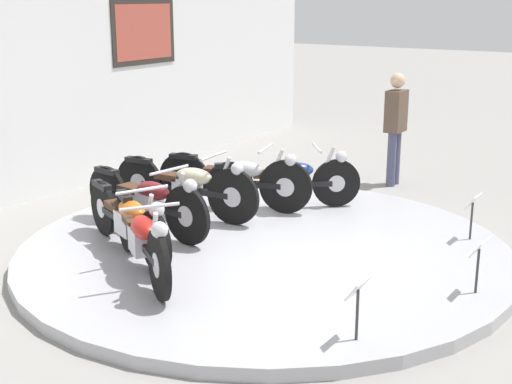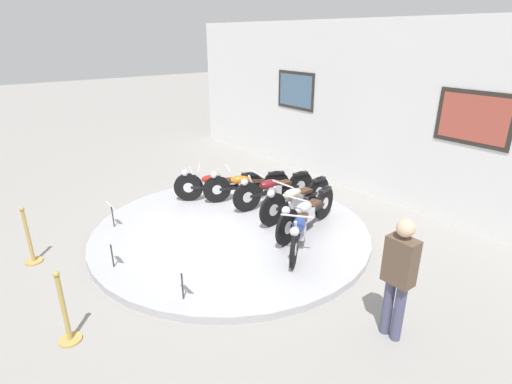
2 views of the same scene
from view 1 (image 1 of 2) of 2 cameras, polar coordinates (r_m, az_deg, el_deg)
ground_plane at (r=7.70m, az=0.67°, el=-5.14°), size 60.00×60.00×0.00m
display_platform at (r=7.68m, az=0.67°, el=-4.71°), size 5.25×5.25×0.12m
back_wall at (r=9.92m, az=-18.90°, el=10.35°), size 14.00×0.22×3.93m
motorcycle_red at (r=6.86m, az=-9.14°, el=-3.49°), size 1.16×1.68×0.80m
motorcycle_orange at (r=7.44m, az=-10.15°, el=-2.10°), size 0.84×1.83×0.78m
motorcycle_maroon at (r=8.06m, az=-8.67°, el=-0.56°), size 0.54×1.99×0.80m
motorcycle_cream at (r=8.57m, az=-5.53°, el=0.59°), size 0.54×2.02×0.81m
motorcycle_silver at (r=8.86m, az=-1.57°, el=1.15°), size 0.67×1.96×0.81m
motorcycle_blue at (r=8.90m, az=2.47°, el=1.04°), size 1.28×1.55×0.78m
info_placard_front_left at (r=5.57m, az=8.16°, el=-8.24°), size 0.26×0.11×0.51m
info_placard_front_centre at (r=6.66m, az=17.39°, el=-4.79°), size 0.26×0.11×0.51m
info_placard_front_right at (r=8.09m, az=16.93°, el=-1.17°), size 0.26×0.11×0.51m
visitor_standing at (r=10.55m, az=11.10°, el=5.46°), size 0.36×0.22×1.64m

